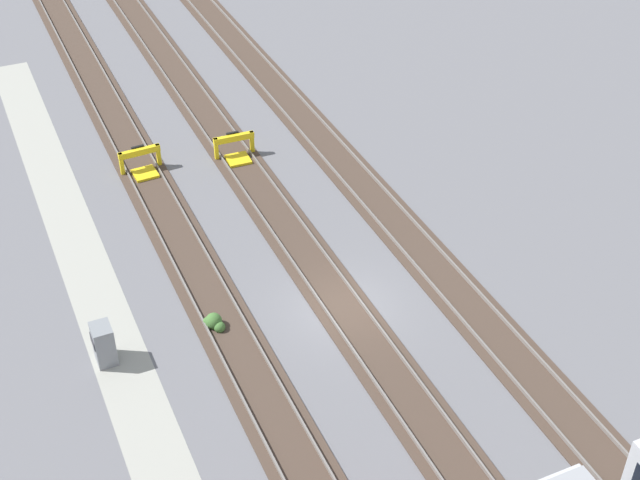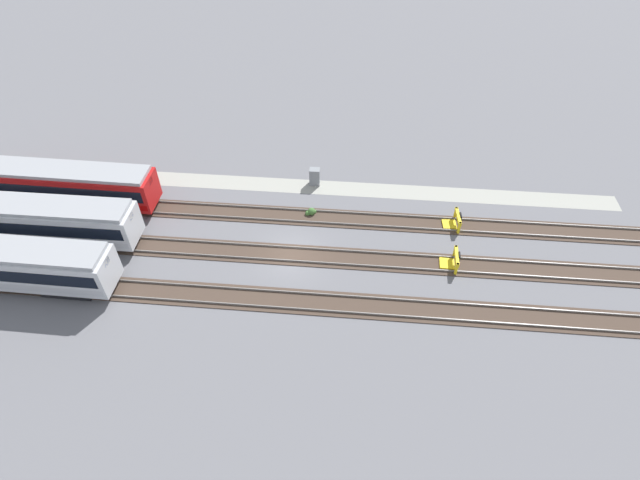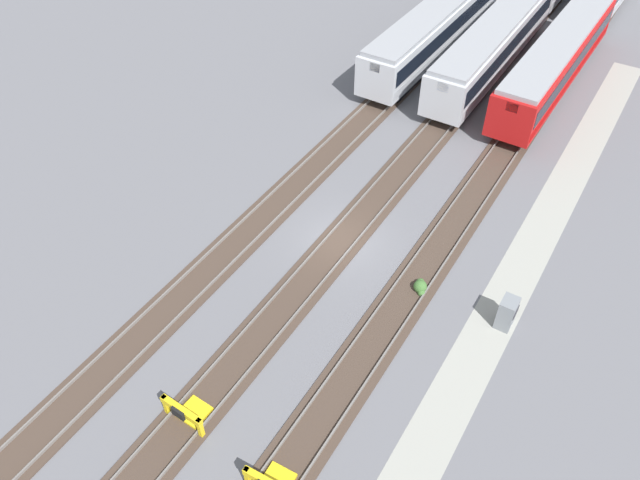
{
  "view_description": "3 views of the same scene",
  "coord_description": "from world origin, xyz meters",
  "px_view_note": "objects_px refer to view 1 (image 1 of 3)",
  "views": [
    {
      "loc": [
        23.25,
        -11.37,
        22.61
      ],
      "look_at": [
        -2.14,
        0.0,
        1.8
      ],
      "focal_mm": 50.0,
      "sensor_mm": 36.0,
      "label": 1
    },
    {
      "loc": [
        -4.46,
        26.23,
        27.51
      ],
      "look_at": [
        -2.14,
        0.0,
        1.8
      ],
      "focal_mm": 28.0,
      "sensor_mm": 36.0,
      "label": 2
    },
    {
      "loc": [
        -20.31,
        -11.22,
        22.19
      ],
      "look_at": [
        -2.14,
        0.0,
        1.8
      ],
      "focal_mm": 35.0,
      "sensor_mm": 36.0,
      "label": 3
    }
  ],
  "objects_px": {
    "bumper_stop_near_inner_track": "(236,149)",
    "weed_clump": "(214,322)",
    "electrical_cabinet": "(104,344)",
    "bumper_stop_nearest_track": "(142,163)"
  },
  "relations": [
    {
      "from": "bumper_stop_nearest_track",
      "to": "bumper_stop_near_inner_track",
      "type": "bearing_deg",
      "value": 82.4
    },
    {
      "from": "bumper_stop_nearest_track",
      "to": "electrical_cabinet",
      "type": "distance_m",
      "value": 12.57
    },
    {
      "from": "weed_clump",
      "to": "bumper_stop_nearest_track",
      "type": "bearing_deg",
      "value": 178.03
    },
    {
      "from": "electrical_cabinet",
      "to": "weed_clump",
      "type": "bearing_deg",
      "value": 91.16
    },
    {
      "from": "bumper_stop_near_inner_track",
      "to": "weed_clump",
      "type": "height_order",
      "value": "bumper_stop_near_inner_track"
    },
    {
      "from": "bumper_stop_near_inner_track",
      "to": "bumper_stop_nearest_track",
      "type": "bearing_deg",
      "value": -97.6
    },
    {
      "from": "bumper_stop_nearest_track",
      "to": "electrical_cabinet",
      "type": "xyz_separation_m",
      "value": [
        11.74,
        -4.5,
        0.29
      ]
    },
    {
      "from": "weed_clump",
      "to": "electrical_cabinet",
      "type": "bearing_deg",
      "value": -88.84
    },
    {
      "from": "bumper_stop_nearest_track",
      "to": "bumper_stop_near_inner_track",
      "type": "relative_size",
      "value": 1.0
    },
    {
      "from": "electrical_cabinet",
      "to": "weed_clump",
      "type": "distance_m",
      "value": 4.14
    }
  ]
}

